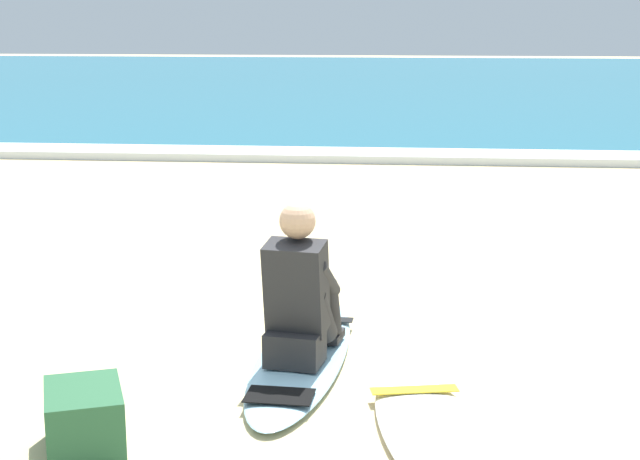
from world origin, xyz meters
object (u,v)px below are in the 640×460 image
Objects in this scene: surfboard_main at (302,356)px; surfer_seated at (300,299)px; surfboard_spare_far at (434,433)px; beach_bag at (84,420)px.

surfboard_main is 2.39× the size of surfer_seated.
surfboard_main is at bearing 126.97° from surfboard_spare_far.
surfer_seated is (0.01, -0.12, 0.40)m from surfboard_main.
surfboard_spare_far is 1.71m from beach_bag.
surfer_seated is at bearing -87.32° from surfboard_main.
beach_bag is (-0.92, -1.19, -0.28)m from surfer_seated.
surfer_seated reaches higher than surfboard_main.
beach_bag reaches higher than surfboard_main.
surfboard_main is 1.60m from beach_bag.
beach_bag is at bearing -127.62° from surfer_seated.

